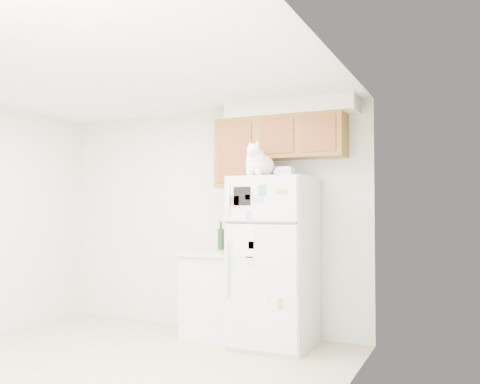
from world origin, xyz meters
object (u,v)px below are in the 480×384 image
Objects in this scene: storage_box_front at (286,172)px; bottle_green at (221,235)px; bottle_amber at (230,236)px; refrigerator at (274,261)px; storage_box_back at (283,172)px; base_counter at (216,293)px; cat at (259,163)px.

storage_box_front is 0.47× the size of bottle_green.
refrigerator is at bearing -17.66° from bottle_amber.
base_counter is at bearing -179.93° from storage_box_back.
bottle_green is (-0.81, 0.21, -0.67)m from storage_box_back.
bottle_green is at bearing 161.20° from bottle_amber.
storage_box_front is (0.15, -0.04, 0.89)m from refrigerator.
storage_box_front is (0.84, -0.12, 1.28)m from base_counter.
storage_box_front is at bearing -16.83° from refrigerator.
refrigerator is 0.91m from storage_box_front.
bottle_green is (-0.72, 0.23, 0.23)m from refrigerator.
base_counter is 6.13× the size of storage_box_front.
cat is 1.06m from bottle_green.
cat is 3.24× the size of storage_box_front.
storage_box_front is 0.47× the size of bottle_amber.
base_counter is at bearing 173.91° from refrigerator.
bottle_amber is at bearing 162.34° from refrigerator.
storage_box_front is at bearing -48.75° from storage_box_back.
cat reaches higher than storage_box_back.
storage_box_back reaches higher than base_counter.
cat is at bearing -22.66° from base_counter.
storage_box_front is (0.05, -0.07, -0.01)m from storage_box_back.
refrigerator is at bearing 165.14° from storage_box_front.
cat is at bearing -116.33° from refrigerator.
storage_box_back is at bearing -13.56° from bottle_amber.
refrigerator reaches higher than bottle_amber.
base_counter is 0.64m from bottle_green.
storage_box_front is at bearing 29.52° from cat.
base_counter is at bearing -136.10° from bottle_amber.
storage_box_back is 0.56× the size of bottle_amber.
refrigerator is 5.38× the size of bottle_green.
storage_box_front reaches higher than refrigerator.
refrigerator is 0.79m from base_counter.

